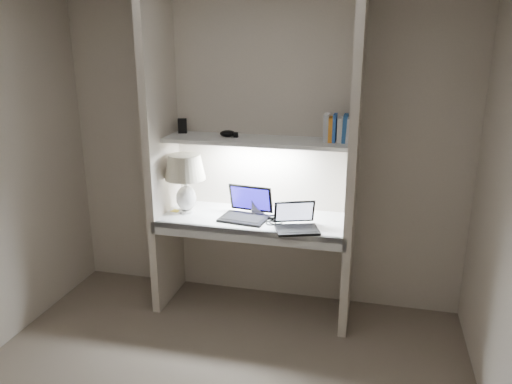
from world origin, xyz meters
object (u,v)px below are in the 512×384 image
(book_row, at_px, (337,129))
(table_lamp, at_px, (185,174))
(speaker, at_px, (258,204))
(laptop_netbook, at_px, (296,223))
(laptop_main, at_px, (246,211))

(book_row, bearing_deg, table_lamp, -173.53)
(speaker, xyz_separation_m, book_row, (0.59, 0.00, 0.62))
(laptop_netbook, bearing_deg, book_row, 30.44)
(table_lamp, height_order, speaker, table_lamp)
(speaker, bearing_deg, laptop_main, -129.27)
(laptop_main, height_order, speaker, laptop_main)
(table_lamp, relative_size, laptop_main, 1.21)
(laptop_netbook, distance_m, speaker, 0.45)
(speaker, bearing_deg, table_lamp, 177.63)
(table_lamp, distance_m, laptop_netbook, 0.95)
(table_lamp, height_order, book_row, book_row)
(laptop_netbook, relative_size, speaker, 2.64)
(laptop_main, distance_m, speaker, 0.15)
(laptop_main, relative_size, speaker, 2.74)
(laptop_main, bearing_deg, book_row, 19.19)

